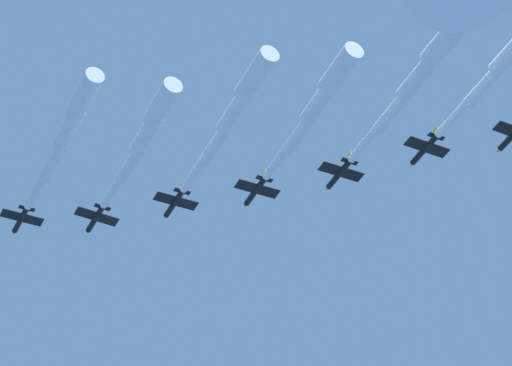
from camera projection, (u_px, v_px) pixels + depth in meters
name	position (u px, v px, depth m)	size (l,w,h in m)	color
jet_lead	(68.00, 130.00, 230.27)	(33.35, 41.63, 3.67)	black
jet_port_inner	(145.00, 135.00, 226.52)	(30.76, 38.61, 3.70)	black
jet_starboard_inner	(234.00, 111.00, 221.61)	(32.18, 41.03, 3.65)	black
jet_port_mid	(318.00, 103.00, 219.12)	(29.86, 38.48, 3.65)	black
jet_starboard_mid	(417.00, 77.00, 214.56)	(32.06, 40.30, 3.66)	black
jet_port_outer	(511.00, 51.00, 212.59)	(31.97, 39.58, 3.68)	black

